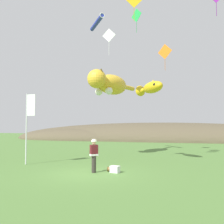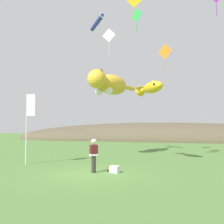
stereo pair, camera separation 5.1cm
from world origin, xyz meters
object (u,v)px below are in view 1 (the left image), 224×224
picnic_cooler (115,169)px  kite_diamond_orange (165,52)px  kite_tube_streamer (97,23)px  kite_diamond_green (136,16)px  kite_giant_cat (109,84)px  kite_fish_windsock (150,88)px  festival_banner_pole (29,118)px  festival_attendant (94,155)px  kite_spool (109,169)px  kite_diamond_white (109,36)px

picnic_cooler → kite_diamond_orange: 10.86m
kite_tube_streamer → kite_diamond_orange: kite_tube_streamer is taller
kite_diamond_orange → picnic_cooler: bearing=-107.7°
kite_tube_streamer → kite_diamond_green: size_ratio=1.36×
kite_giant_cat → kite_fish_windsock: (3.84, -2.59, -0.88)m
picnic_cooler → festival_banner_pole: 6.87m
kite_tube_streamer → picnic_cooler: bearing=-63.1°
festival_attendant → festival_banner_pole: bearing=164.5°
kite_spool → kite_tube_streamer: kite_tube_streamer is taller
festival_attendant → kite_spool: festival_attendant is taller
kite_spool → festival_banner_pole: (-5.76, 0.88, 2.88)m
picnic_cooler → festival_banner_pole: size_ratio=0.12×
festival_attendant → festival_banner_pole: size_ratio=0.39×
kite_spool → kite_fish_windsock: 6.93m
picnic_cooler → kite_tube_streamer: 13.94m
festival_attendant → kite_diamond_green: size_ratio=0.86×
festival_attendant → kite_diamond_orange: kite_diamond_orange is taller
kite_giant_cat → picnic_cooler: bearing=-70.6°
kite_diamond_white → kite_diamond_orange: kite_diamond_white is taller
picnic_cooler → kite_diamond_orange: bearing=72.3°
festival_banner_pole → kite_fish_windsock: 8.54m
kite_spool → kite_diamond_white: (-0.77, 2.48, 8.39)m
kite_giant_cat → kite_diamond_white: kite_diamond_white is taller
kite_spool → kite_giant_cat: kite_giant_cat is taller
kite_spool → kite_diamond_orange: (2.59, 6.62, 8.20)m
kite_diamond_white → kite_diamond_orange: (3.36, 4.14, -0.19)m
kite_spool → festival_banner_pole: 6.50m
kite_tube_streamer → kite_diamond_orange: bearing=-3.6°
festival_banner_pole → kite_diamond_white: kite_diamond_white is taller
festival_attendant → festival_banner_pole: 5.66m
kite_fish_windsock → kite_diamond_green: kite_diamond_green is taller
kite_spool → kite_diamond_green: size_ratio=0.13×
kite_spool → kite_diamond_white: 8.78m
kite_spool → kite_tube_streamer: bearing=115.0°
kite_diamond_green → festival_banner_pole: bearing=-135.9°
kite_spool → kite_tube_streamer: (-3.26, 6.99, 11.41)m
kite_spool → kite_diamond_orange: 10.85m
kite_spool → kite_diamond_orange: bearing=68.6°
kite_tube_streamer → kite_diamond_green: bearing=-3.7°
kite_diamond_white → kite_diamond_green: 5.39m
picnic_cooler → kite_tube_streamer: bearing=116.9°
picnic_cooler → kite_fish_windsock: kite_fish_windsock is taller
kite_spool → picnic_cooler: size_ratio=0.48×
kite_spool → kite_fish_windsock: (1.70, 4.43, 5.05)m
festival_attendant → kite_fish_windsock: kite_fish_windsock is taller
kite_giant_cat → kite_diamond_orange: kite_diamond_orange is taller
festival_attendant → kite_fish_windsock: size_ratio=0.60×
kite_giant_cat → kite_diamond_orange: 5.26m
festival_attendant → kite_giant_cat: size_ratio=0.28×
kite_fish_windsock → kite_diamond_white: kite_diamond_white is taller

